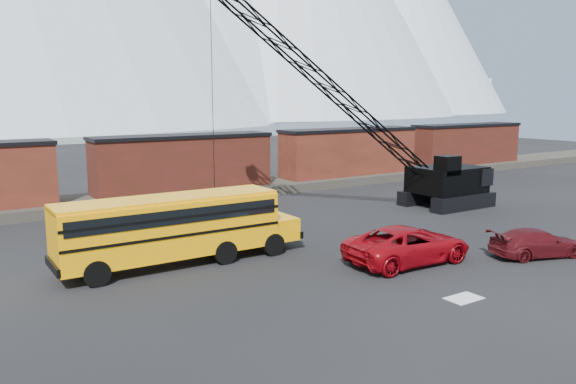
# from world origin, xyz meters

# --- Properties ---
(ground) EXTENTS (160.00, 160.00, 0.00)m
(ground) POSITION_xyz_m (0.00, 0.00, 0.00)
(ground) COLOR black
(ground) RESTS_ON ground
(gravel_berm) EXTENTS (120.00, 5.00, 0.70)m
(gravel_berm) POSITION_xyz_m (0.00, 22.00, 0.35)
(gravel_berm) COLOR #48413B
(gravel_berm) RESTS_ON ground
(boxcar_mid) EXTENTS (13.70, 3.10, 4.17)m
(boxcar_mid) POSITION_xyz_m (0.00, 22.00, 2.76)
(boxcar_mid) COLOR #511916
(boxcar_mid) RESTS_ON gravel_berm
(boxcar_east_near) EXTENTS (13.70, 3.10, 4.17)m
(boxcar_east_near) POSITION_xyz_m (16.00, 22.00, 2.76)
(boxcar_east_near) COLOR #441C13
(boxcar_east_near) RESTS_ON gravel_berm
(boxcar_east_far) EXTENTS (13.70, 3.10, 4.17)m
(boxcar_east_far) POSITION_xyz_m (32.00, 22.00, 2.76)
(boxcar_east_far) COLOR #511916
(boxcar_east_far) RESTS_ON gravel_berm
(snow_patch) EXTENTS (1.40, 0.90, 0.02)m
(snow_patch) POSITION_xyz_m (0.50, -4.00, 0.01)
(snow_patch) COLOR silver
(snow_patch) RESTS_ON ground
(school_bus) EXTENTS (11.65, 2.65, 3.19)m
(school_bus) POSITION_xyz_m (-6.96, 6.20, 1.79)
(school_bus) COLOR #FEA405
(school_bus) RESTS_ON ground
(red_pickup) EXTENTS (6.32, 3.11, 1.73)m
(red_pickup) POSITION_xyz_m (2.10, 0.61, 0.86)
(red_pickup) COLOR #950710
(red_pickup) RESTS_ON ground
(maroon_suv) EXTENTS (5.00, 3.23, 1.35)m
(maroon_suv) POSITION_xyz_m (8.07, -2.02, 0.67)
(maroon_suv) COLOR #4A0D12
(maroon_suv) RESTS_ON ground
(crawler_crane) EXTENTS (20.35, 4.57, 14.26)m
(crawler_crane) POSITION_xyz_m (5.66, 10.25, 7.61)
(crawler_crane) COLOR black
(crawler_crane) RESTS_ON ground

